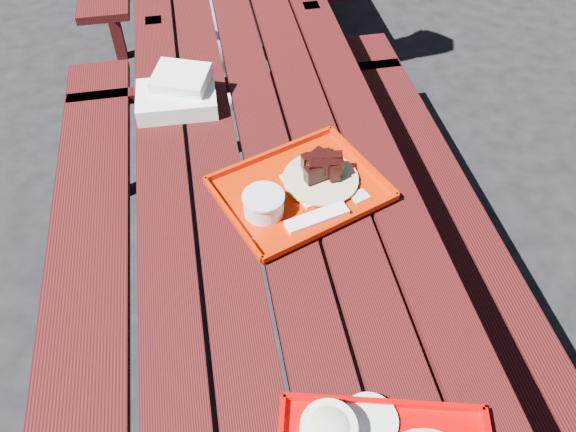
% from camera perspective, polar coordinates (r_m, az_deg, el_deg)
% --- Properties ---
extents(ground, '(60.00, 60.00, 0.00)m').
position_cam_1_polar(ground, '(2.10, -0.78, -11.96)').
color(ground, black).
rests_on(ground, ground).
extents(picnic_table_near, '(1.41, 2.40, 0.75)m').
position_cam_1_polar(picnic_table_near, '(1.63, -0.98, -2.19)').
color(picnic_table_near, '#450F0D').
rests_on(picnic_table_near, ground).
extents(far_tray, '(0.50, 0.45, 0.07)m').
position_cam_1_polar(far_tray, '(1.47, 1.15, 2.69)').
color(far_tray, red).
rests_on(far_tray, picnic_table_near).
extents(white_cloth, '(0.24, 0.21, 0.10)m').
position_cam_1_polar(white_cloth, '(1.78, -11.11, 12.11)').
color(white_cloth, white).
rests_on(white_cloth, picnic_table_near).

